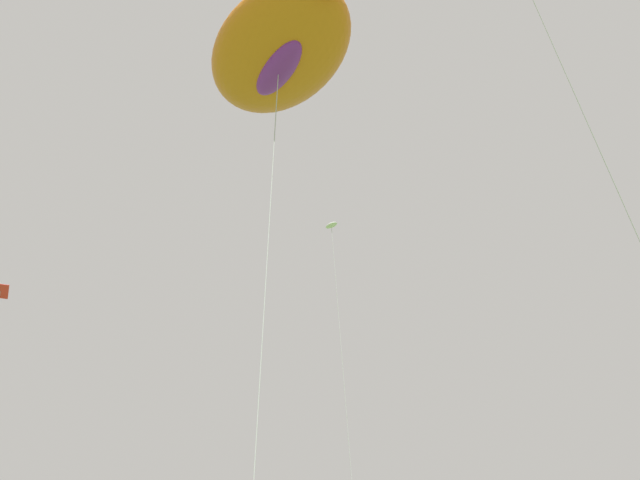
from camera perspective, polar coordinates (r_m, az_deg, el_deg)
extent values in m
ellipsoid|color=orange|center=(20.24, -3.44, 15.48)|extent=(3.62, 5.36, 1.47)
ellipsoid|color=purple|center=(19.77, -3.50, 14.15)|extent=(0.87, 2.36, 0.53)
cylinder|color=#B2B2B7|center=(14.10, -4.66, -4.98)|extent=(1.28, 2.38, 15.52)
ellipsoid|color=white|center=(25.12, 0.96, 1.25)|extent=(0.45, 0.60, 0.18)
cylinder|color=#B2B2B7|center=(21.47, 2.29, -14.96)|extent=(0.08, 1.58, 14.95)
cube|color=red|center=(32.19, -25.22, -3.90)|extent=(0.72, 0.60, 0.48)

